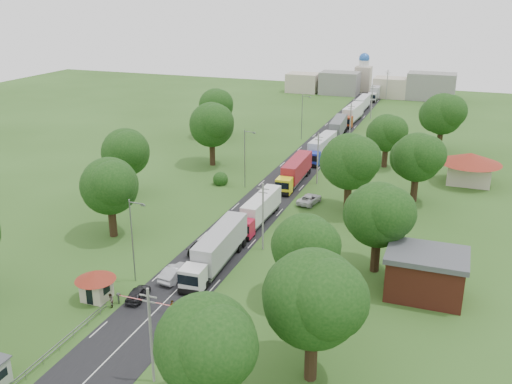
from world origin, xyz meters
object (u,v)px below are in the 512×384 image
at_px(truck_0, 217,249).
at_px(car_lane_mid, 176,272).
at_px(guard_booth, 96,281).
at_px(pedestrian_near, 173,308).
at_px(info_sign, 334,147).
at_px(boom_barrier, 144,301).
at_px(car_lane_front, 138,294).

relative_size(truck_0, car_lane_mid, 3.04).
relative_size(guard_booth, truck_0, 0.28).
bearing_deg(truck_0, pedestrian_near, -89.50).
bearing_deg(guard_booth, car_lane_mid, 49.69).
relative_size(info_sign, car_lane_mid, 0.80).
distance_m(boom_barrier, guard_booth, 5.98).
distance_m(boom_barrier, truck_0, 12.22).
bearing_deg(boom_barrier, guard_booth, -179.99).
distance_m(guard_booth, truck_0, 14.82).
xyz_separation_m(guard_booth, info_sign, (12.40, 60.00, 0.84)).
xyz_separation_m(info_sign, truck_0, (-3.30, -48.30, -0.73)).
bearing_deg(guard_booth, boom_barrier, 0.01).
xyz_separation_m(info_sign, car_lane_mid, (-6.46, -53.00, -2.16)).
relative_size(truck_0, pedestrian_near, 9.73).
bearing_deg(car_lane_front, guard_booth, 12.44).
relative_size(car_lane_mid, pedestrian_near, 3.20).
height_order(boom_barrier, pedestrian_near, pedestrian_near).
distance_m(car_lane_mid, pedestrian_near, 7.70).
distance_m(truck_0, car_lane_front, 11.42).
xyz_separation_m(car_lane_mid, pedestrian_near, (3.26, -6.98, -0.04)).
bearing_deg(info_sign, guard_booth, -101.68).
bearing_deg(guard_booth, pedestrian_near, 0.16).
height_order(guard_booth, car_lane_front, guard_booth).
bearing_deg(truck_0, car_lane_front, -115.66).
height_order(truck_0, car_lane_mid, truck_0).
distance_m(info_sign, truck_0, 48.42).
bearing_deg(pedestrian_near, truck_0, 57.35).
bearing_deg(truck_0, car_lane_mid, -123.91).
bearing_deg(pedestrian_near, car_lane_front, 130.42).
bearing_deg(boom_barrier, pedestrian_near, 0.42).
xyz_separation_m(guard_booth, car_lane_mid, (5.94, 7.00, -1.32)).
distance_m(info_sign, car_lane_front, 59.12).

